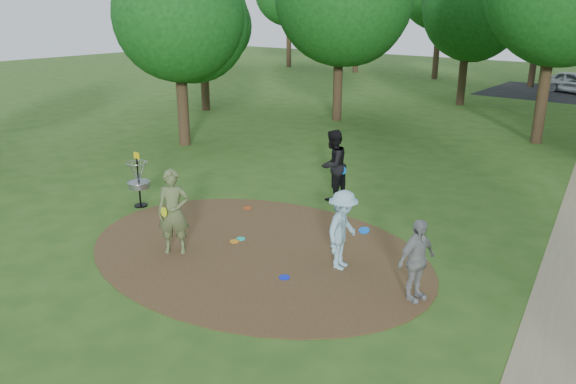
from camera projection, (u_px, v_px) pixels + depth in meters
The scene contains 13 objects.
ground at pixel (256, 251), 12.75m from camera, with size 100.00×100.00×0.00m, color #2D5119.
dirt_clearing at pixel (256, 251), 12.75m from camera, with size 8.40×8.40×0.02m, color #47301C.
player_observer_with_disc at pixel (173, 212), 12.38m from camera, with size 0.84×0.81×1.94m.
player_throwing_with_disc at pixel (343, 230), 11.67m from camera, with size 1.07×1.20×1.72m.
player_walking_with_disc at pixel (333, 165), 15.88m from camera, with size 0.83×1.00×2.02m.
player_waiting_with_disc at pixel (417, 261), 10.40m from camera, with size 0.62×1.02×1.62m.
disc_ground_cyan at pixel (241, 239), 13.34m from camera, with size 0.22×0.22×0.02m, color #19CCB5.
disc_ground_blue at pixel (284, 277), 11.45m from camera, with size 0.22×0.22×0.02m, color #0E20F2.
disc_ground_red at pixel (248, 208), 15.37m from camera, with size 0.22×0.22×0.02m, color #CB4014.
car_left at pixel (575, 83), 35.28m from camera, with size 1.59×3.96×1.35m, color #AEB3B6.
disc_ground_orange at pixel (235, 241), 13.20m from camera, with size 0.22×0.22×0.02m, color orange.
disc_golf_basket at pixel (138, 176), 15.33m from camera, with size 0.63×0.63×1.54m.
tree_ring at pixel (530, 6), 18.49m from camera, with size 37.01×45.55×9.54m.
Camera 1 is at (7.77, -8.73, 5.31)m, focal length 35.00 mm.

